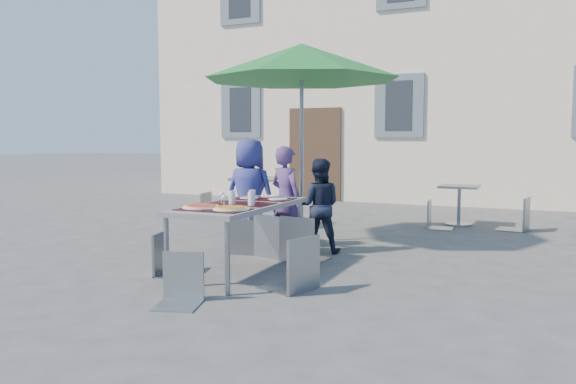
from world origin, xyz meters
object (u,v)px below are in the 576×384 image
at_px(chair_1, 273,209).
at_px(child_2, 318,206).
at_px(child_0, 250,194).
at_px(chair_4, 295,230).
at_px(chair_3, 168,228).
at_px(cafe_table_0, 259,191).
at_px(chair_0, 243,215).
at_px(bg_chair_r_1, 520,193).
at_px(patio_umbrella, 302,64).
at_px(chair_5, 180,249).
at_px(cafe_table_1, 459,200).
at_px(bg_chair_r_0, 288,196).
at_px(bg_chair_l_0, 211,190).
at_px(child_1, 286,199).
at_px(bg_chair_l_1, 436,198).
at_px(dining_table, 240,209).
at_px(pizza_near_right, 231,208).
at_px(chair_2, 302,210).
at_px(pizza_near_left, 201,206).

bearing_deg(chair_1, child_2, 52.01).
relative_size(child_0, chair_4, 1.46).
relative_size(chair_3, cafe_table_0, 1.06).
distance_m(chair_0, chair_3, 1.32).
xyz_separation_m(child_0, bg_chair_r_1, (3.25, 3.01, -0.13)).
bearing_deg(chair_1, patio_umbrella, 94.91).
height_order(chair_5, cafe_table_1, chair_5).
relative_size(chair_0, chair_1, 0.86).
bearing_deg(cafe_table_0, bg_chair_r_0, 52.62).
height_order(bg_chair_l_0, cafe_table_1, bg_chair_l_0).
height_order(chair_3, chair_5, chair_3).
relative_size(child_1, chair_3, 1.57).
distance_m(patio_umbrella, bg_chair_l_0, 3.46).
bearing_deg(bg_chair_l_0, patio_umbrella, -31.76).
distance_m(patio_umbrella, bg_chair_l_1, 3.20).
height_order(chair_1, bg_chair_l_0, chair_1).
bearing_deg(child_0, chair_5, 104.67).
xyz_separation_m(dining_table, patio_umbrella, (-0.11, 1.98, 1.80)).
bearing_deg(chair_1, bg_chair_r_0, 110.22).
height_order(pizza_near_right, chair_4, chair_4).
relative_size(patio_umbrella, bg_chair_r_1, 2.73).
relative_size(chair_4, bg_chair_r_1, 0.99).
height_order(chair_1, patio_umbrella, patio_umbrella).
bearing_deg(chair_0, child_0, 105.94).
relative_size(patio_umbrella, bg_chair_r_0, 3.29).
bearing_deg(dining_table, child_2, 74.17).
height_order(chair_0, bg_chair_r_1, bg_chair_r_1).
distance_m(child_2, cafe_table_1, 3.38).
xyz_separation_m(pizza_near_right, patio_umbrella, (-0.29, 2.50, 1.72)).
distance_m(child_1, chair_2, 0.60).
distance_m(chair_1, bg_chair_r_0, 2.77).
bearing_deg(chair_3, pizza_near_left, -11.76).
xyz_separation_m(chair_0, chair_1, (0.44, -0.04, 0.09)).
bearing_deg(bg_chair_l_0, dining_table, -54.02).
bearing_deg(bg_chair_r_0, chair_5, -77.42).
bearing_deg(chair_1, bg_chair_l_0, 133.83).
distance_m(chair_0, bg_chair_r_1, 4.62).
height_order(pizza_near_right, patio_umbrella, patio_umbrella).
bearing_deg(chair_1, chair_5, -87.47).
xyz_separation_m(chair_0, bg_chair_r_0, (-0.52, 2.56, -0.01)).
bearing_deg(bg_chair_l_1, bg_chair_r_1, 13.76).
bearing_deg(chair_1, cafe_table_0, 120.82).
relative_size(chair_2, cafe_table_1, 1.52).
bearing_deg(bg_chair_l_1, chair_3, -115.49).
bearing_deg(dining_table, bg_chair_r_0, 105.61).
distance_m(chair_0, patio_umbrella, 2.30).
distance_m(child_0, chair_5, 2.61).
bearing_deg(chair_4, pizza_near_right, -174.43).
height_order(pizza_near_right, bg_chair_l_1, bg_chair_l_1).
bearing_deg(bg_chair_l_0, chair_3, -64.24).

